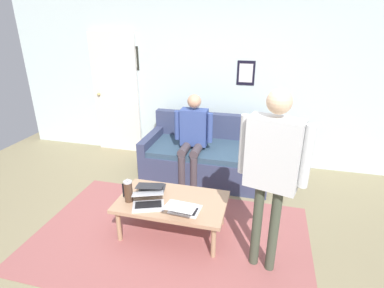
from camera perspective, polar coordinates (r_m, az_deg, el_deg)
name	(u,v)px	position (r m, az deg, el deg)	size (l,w,h in m)	color
ground_plane	(177,238)	(3.47, -2.78, -17.30)	(7.68, 7.68, 0.00)	#8A7E5C
area_rug	(170,237)	(3.48, -4.17, -17.11)	(2.97, 1.86, 0.01)	#9E5653
back_wall	(216,79)	(4.89, 4.56, 12.17)	(7.04, 0.11, 2.70)	silver
interior_door	(116,94)	(5.43, -14.17, 9.09)	(0.82, 0.09, 2.05)	silver
couch	(207,157)	(4.55, 2.87, -2.42)	(1.82, 0.94, 0.88)	#373E5D
coffee_table	(172,203)	(3.33, -3.81, -11.16)	(1.17, 0.69, 0.41)	tan
laptop_left	(184,208)	(3.09, -1.60, -12.08)	(0.33, 0.38, 0.14)	silver
laptop_center	(148,201)	(3.24, -8.28, -10.71)	(0.41, 0.38, 0.14)	silver
laptop_right	(151,187)	(3.48, -7.68, -8.14)	(0.35, 0.37, 0.13)	#28282D
french_press	(128,191)	(3.30, -11.96, -8.70)	(0.11, 0.09, 0.27)	#4C3323
person_standing	(273,163)	(2.61, 14.98, -3.41)	(0.60, 0.30, 1.73)	#454C3B
person_seated	(193,135)	(4.22, 0.14, 1.80)	(0.55, 0.51, 1.28)	#463C41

